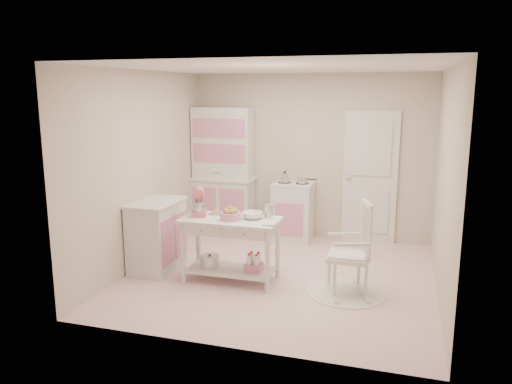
# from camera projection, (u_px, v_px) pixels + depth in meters

# --- Properties ---
(room_shell) EXTENTS (3.84, 3.84, 2.62)m
(room_shell) POSITION_uv_depth(u_px,v_px,m) (281.00, 148.00, 6.06)
(room_shell) COLOR #C97E86
(room_shell) RESTS_ON ground
(door) EXTENTS (0.82, 0.05, 2.04)m
(door) POSITION_uv_depth(u_px,v_px,m) (370.00, 177.00, 7.67)
(door) COLOR silver
(door) RESTS_ON ground
(hutch) EXTENTS (1.06, 0.50, 2.08)m
(hutch) POSITION_uv_depth(u_px,v_px,m) (222.00, 171.00, 8.14)
(hutch) COLOR silver
(hutch) RESTS_ON ground
(stove) EXTENTS (0.62, 0.57, 0.92)m
(stove) POSITION_uv_depth(u_px,v_px,m) (293.00, 211.00, 7.87)
(stove) COLOR silver
(stove) RESTS_ON ground
(base_cabinet) EXTENTS (0.54, 0.84, 0.92)m
(base_cabinet) POSITION_uv_depth(u_px,v_px,m) (157.00, 235.00, 6.57)
(base_cabinet) COLOR silver
(base_cabinet) RESTS_ON ground
(lace_rug) EXTENTS (0.92, 0.92, 0.01)m
(lace_rug) POSITION_uv_depth(u_px,v_px,m) (346.00, 292.00, 5.86)
(lace_rug) COLOR white
(lace_rug) RESTS_ON ground
(rocking_chair) EXTENTS (0.69, 0.84, 1.10)m
(rocking_chair) POSITION_uv_depth(u_px,v_px,m) (348.00, 248.00, 5.75)
(rocking_chair) COLOR silver
(rocking_chair) RESTS_ON ground
(work_table) EXTENTS (1.20, 0.60, 0.80)m
(work_table) POSITION_uv_depth(u_px,v_px,m) (231.00, 250.00, 6.16)
(work_table) COLOR silver
(work_table) RESTS_ON ground
(stand_mixer) EXTENTS (0.27, 0.33, 0.34)m
(stand_mixer) POSITION_uv_depth(u_px,v_px,m) (199.00, 202.00, 6.19)
(stand_mixer) COLOR #D95B71
(stand_mixer) RESTS_ON work_table
(cookie_tray) EXTENTS (0.34, 0.24, 0.02)m
(cookie_tray) POSITION_uv_depth(u_px,v_px,m) (224.00, 214.00, 6.29)
(cookie_tray) COLOR silver
(cookie_tray) RESTS_ON work_table
(bread_basket) EXTENTS (0.25, 0.25, 0.09)m
(bread_basket) POSITION_uv_depth(u_px,v_px,m) (230.00, 216.00, 6.02)
(bread_basket) COLOR pink
(bread_basket) RESTS_ON work_table
(mixing_bowl) EXTENTS (0.26, 0.26, 0.08)m
(mixing_bowl) POSITION_uv_depth(u_px,v_px,m) (253.00, 215.00, 6.08)
(mixing_bowl) COLOR white
(mixing_bowl) RESTS_ON work_table
(metal_pitcher) EXTENTS (0.10, 0.10, 0.17)m
(metal_pitcher) POSITION_uv_depth(u_px,v_px,m) (269.00, 211.00, 6.09)
(metal_pitcher) COLOR silver
(metal_pitcher) RESTS_ON work_table
(recipe_book) EXTENTS (0.18, 0.22, 0.02)m
(recipe_book) POSITION_uv_depth(u_px,v_px,m) (263.00, 223.00, 5.84)
(recipe_book) COLOR white
(recipe_book) RESTS_ON work_table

